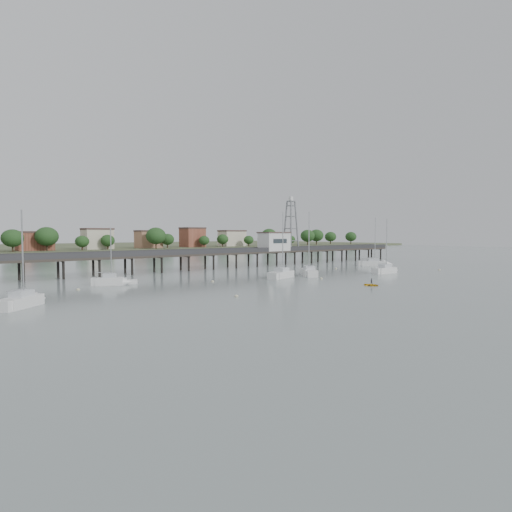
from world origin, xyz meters
The scene contains 15 objects.
ground_plane centered at (0.00, 0.00, 0.00)m, with size 500.00×500.00×0.00m, color gray.
pier centered at (0.00, 60.00, 3.79)m, with size 150.00×5.00×5.50m.
pier_building centered at (25.00, 60.00, 6.67)m, with size 8.40×5.40×5.30m.
lattice_tower centered at (31.50, 60.00, 11.10)m, with size 3.20×3.20×15.50m.
sailboat_c centered at (11.69, 34.11, 0.64)m, with size 7.02×8.47×14.18m.
sailboat_a centered at (-43.34, 28.55, 0.65)m, with size 6.87×6.62×12.30m.
sailboat_d centered at (28.97, 25.83, 0.64)m, with size 7.76×2.54×12.75m.
sailboat_b centered at (-27.20, 42.61, 0.66)m, with size 6.15×4.65×10.29m.
sailboat_e centered at (45.50, 39.93, 0.64)m, with size 7.76×7.79×14.04m.
sailboat_f centered at (4.61, 33.74, 0.64)m, with size 8.76×5.04×13.89m.
white_tender centered at (-24.79, 42.80, 0.38)m, with size 3.41×2.37×1.22m.
yellow_dinghy centered at (6.44, 14.17, 0.00)m, with size 1.76×0.51×2.46m, color yellow.
dinghy_occupant centered at (6.44, 14.17, 0.00)m, with size 0.35×0.97×0.23m, color black.
mooring_buoys centered at (2.83, 30.65, 0.08)m, with size 79.62×22.79×0.39m.
far_shore centered at (0.36, 239.58, 0.95)m, with size 500.00×170.00×10.40m.
Camera 1 is at (-54.56, -29.40, 8.83)m, focal length 30.00 mm.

